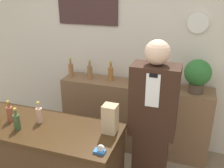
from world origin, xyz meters
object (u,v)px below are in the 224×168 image
shopkeeper (152,127)px  tape_dispenser (100,150)px  paper_bag (110,119)px  potted_plant (198,74)px

shopkeeper → tape_dispenser: bearing=-116.7°
shopkeeper → paper_bag: size_ratio=6.49×
potted_plant → paper_bag: (-0.69, -1.06, -0.13)m
shopkeeper → potted_plant: 0.91m
tape_dispenser → shopkeeper: bearing=63.3°
paper_bag → tape_dispenser: paper_bag is taller
shopkeeper → tape_dispenser: 0.68m
paper_bag → shopkeeper: bearing=42.0°
shopkeeper → tape_dispenser: (-0.30, -0.60, 0.08)m
tape_dispenser → paper_bag: bearing=94.5°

